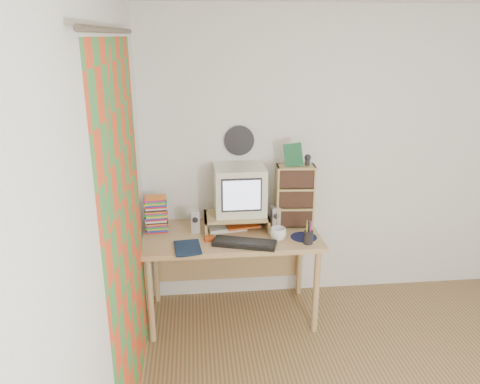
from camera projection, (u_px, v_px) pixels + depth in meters
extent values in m
plane|color=white|center=(346.00, 158.00, 4.03)|extent=(3.50, 0.00, 3.50)
plane|color=white|center=(103.00, 259.00, 2.21)|extent=(0.00, 3.50, 3.50)
plane|color=#D9421E|center=(127.00, 237.00, 2.70)|extent=(0.00, 2.20, 2.20)
cylinder|color=black|center=(239.00, 141.00, 3.86)|extent=(0.25, 0.02, 0.25)
cube|color=tan|center=(231.00, 236.00, 3.75)|extent=(1.40, 0.70, 0.04)
cube|color=tan|center=(228.00, 257.00, 4.17)|extent=(1.33, 0.02, 0.41)
cylinder|color=tan|center=(150.00, 300.00, 3.53)|extent=(0.05, 0.05, 0.71)
cylinder|color=tan|center=(316.00, 291.00, 3.65)|extent=(0.05, 0.05, 0.71)
cylinder|color=tan|center=(156.00, 265.00, 4.08)|extent=(0.05, 0.05, 0.71)
cylinder|color=tan|center=(300.00, 258.00, 4.20)|extent=(0.05, 0.05, 0.71)
cube|color=tan|center=(206.00, 223.00, 3.80)|extent=(0.02, 0.30, 0.12)
cube|color=tan|center=(266.00, 221.00, 3.84)|extent=(0.02, 0.30, 0.12)
cube|color=tan|center=(236.00, 216.00, 3.80)|extent=(0.52, 0.30, 0.02)
cube|color=beige|center=(240.00, 190.00, 3.79)|extent=(0.41, 0.41, 0.39)
cube|color=#B9B9BE|center=(195.00, 221.00, 3.75)|extent=(0.07, 0.07, 0.18)
cube|color=#B9B9BE|center=(275.00, 218.00, 3.82)|extent=(0.08, 0.08, 0.19)
cube|color=black|center=(245.00, 243.00, 3.53)|extent=(0.50, 0.29, 0.03)
cube|color=tan|center=(295.00, 196.00, 3.82)|extent=(0.32, 0.19, 0.52)
imported|color=white|center=(278.00, 234.00, 3.61)|extent=(0.13, 0.13, 0.10)
imported|color=#0F1D37|center=(175.00, 247.00, 3.44)|extent=(0.25, 0.20, 0.05)
cylinder|color=black|center=(304.00, 237.00, 3.67)|extent=(0.26, 0.26, 0.00)
cube|color=#B03B12|center=(209.00, 239.00, 3.60)|extent=(0.08, 0.06, 0.04)
cube|color=#164F2E|center=(293.00, 155.00, 3.69)|extent=(0.15, 0.05, 0.18)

